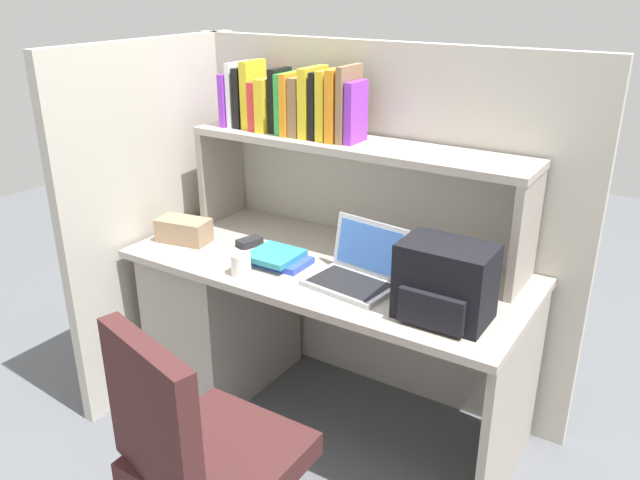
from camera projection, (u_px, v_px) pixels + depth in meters
name	position (u px, v px, depth m)	size (l,w,h in m)	color
ground_plane	(326.00, 416.00, 2.80)	(8.00, 8.00, 0.00)	#595B60
desk	(252.00, 311.00, 2.84)	(1.60, 0.70, 0.73)	#AAA093
cubicle_partition_rear	(373.00, 225.00, 2.80)	(1.84, 0.05, 1.55)	#B2ADA0
cubicle_partition_left	(161.00, 217.00, 2.89)	(0.05, 1.06, 1.55)	#B2ADA0
overhead_hutch	(354.00, 166.00, 2.55)	(1.44, 0.28, 0.45)	gray
reference_books_on_shelf	(293.00, 102.00, 2.61)	(0.64, 0.19, 0.29)	purple
laptop	(358.00, 270.00, 2.35)	(0.34, 0.29, 0.22)	#B7BABF
backpack	(445.00, 283.00, 2.08)	(0.30, 0.23, 0.26)	black
computer_mouse	(250.00, 242.00, 2.69)	(0.06, 0.10, 0.03)	#262628
paper_cup	(241.00, 264.00, 2.42)	(0.08, 0.08, 0.08)	white
tissue_box	(184.00, 230.00, 2.73)	(0.22, 0.12, 0.10)	#9E7F60
desk_book_stack	(277.00, 258.00, 2.53)	(0.25, 0.19, 0.05)	blue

